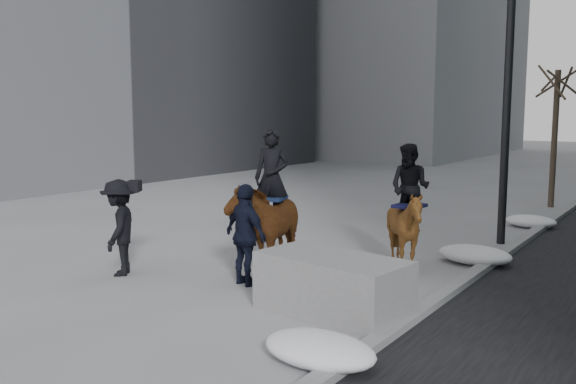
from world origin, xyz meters
The scene contains 10 objects.
ground centered at (0.00, 0.00, 0.00)m, with size 120.00×120.00×0.00m, color gray.
curb centered at (3.00, 10.00, 0.06)m, with size 0.25×90.00×0.12m, color gray.
planter centered at (1.93, -0.47, 0.44)m, with size 2.20×1.10×0.88m, color gray.
tree_near centered at (2.40, 12.35, 2.36)m, with size 1.20×1.20×4.72m, color #342B1E, non-canonical shape.
mounted_left centered at (-0.34, 1.03, 0.99)m, with size 1.51×2.24×2.65m.
mounted_right centered at (1.81, 2.45, 0.96)m, with size 1.35×1.49×2.38m.
feeder centered at (-0.09, 0.05, 0.88)m, with size 1.10×0.98×1.75m.
camera_crew centered at (-2.41, -0.71, 0.89)m, with size 1.19×1.30×1.75m.
lamppost centered at (2.60, 5.64, 4.99)m, with size 0.25×3.41×9.09m.
snow_piles centered at (2.70, 2.78, 0.18)m, with size 1.43×11.32×0.36m.
Camera 1 is at (6.27, -7.96, 2.95)m, focal length 38.00 mm.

